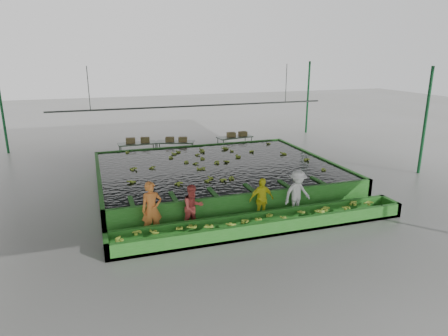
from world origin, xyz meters
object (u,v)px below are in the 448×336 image
object	(u,v)px
flotation_tank	(217,174)
worker_c	(261,200)
worker_b	(193,208)
worker_a	(152,209)
box_stack_right	(237,136)
worker_d	(297,193)
box_stack_left	(138,143)
packing_table_mid	(175,150)
packing_table_left	(138,151)
packing_table_right	(235,144)
sorting_trough	(264,224)
box_stack_mid	(176,142)

from	to	relation	value
flotation_tank	worker_c	bearing A→B (deg)	-86.91
worker_b	worker_a	bearing A→B (deg)	163.98
worker_b	box_stack_right	bearing A→B (deg)	46.09
worker_d	box_stack_left	size ratio (longest dim) A/B	1.34
box_stack_right	worker_c	bearing A→B (deg)	-105.57
worker_b	packing_table_mid	bearing A→B (deg)	65.61
packing_table_mid	worker_c	bearing A→B (deg)	-83.74
worker_a	packing_table_left	bearing A→B (deg)	79.67
worker_a	worker_b	world-z (taller)	worker_a
flotation_tank	packing_table_mid	distance (m)	5.07
flotation_tank	worker_c	xyz separation A→B (m)	(0.23, -4.30, 0.31)
flotation_tank	box_stack_left	size ratio (longest dim) A/B	8.05
box_stack_left	worker_a	bearing A→B (deg)	-94.38
worker_a	worker_d	bearing A→B (deg)	-6.15
worker_a	worker_c	xyz separation A→B (m)	(3.71, 0.00, -0.12)
packing_table_left	packing_table_right	distance (m)	5.52
sorting_trough	worker_d	xyz separation A→B (m)	(1.60, 0.80, 0.58)
worker_c	box_stack_mid	bearing A→B (deg)	92.37
worker_c	box_stack_right	world-z (taller)	worker_c
packing_table_right	worker_d	bearing A→B (deg)	-96.84
box_stack_left	worker_c	bearing A→B (deg)	-72.93
flotation_tank	box_stack_right	world-z (taller)	box_stack_right
worker_a	box_stack_right	world-z (taller)	worker_a
box_stack_left	box_stack_mid	distance (m)	2.05
worker_a	packing_table_left	size ratio (longest dim) A/B	0.88
worker_c	packing_table_mid	world-z (taller)	worker_c
worker_b	packing_table_right	distance (m)	10.72
worker_a	packing_table_mid	size ratio (longest dim) A/B	0.87
sorting_trough	box_stack_right	bearing A→B (deg)	74.38
packing_table_right	flotation_tank	bearing A→B (deg)	-117.67
worker_d	packing_table_left	world-z (taller)	worker_d
sorting_trough	worker_c	size ratio (longest dim) A/B	6.54
sorting_trough	box_stack_left	xyz separation A→B (m)	(-2.74, 10.46, 0.67)
sorting_trough	box_stack_mid	distance (m)	10.08
sorting_trough	packing_table_mid	world-z (taller)	packing_table_mid
packing_table_right	box_stack_right	distance (m)	0.49
worker_a	box_stack_left	distance (m)	9.69
worker_b	box_stack_left	size ratio (longest dim) A/B	1.24
box_stack_right	worker_b	bearing A→B (deg)	-117.89
worker_c	worker_a	bearing A→B (deg)	176.39
sorting_trough	box_stack_left	distance (m)	10.84
sorting_trough	packing_table_left	size ratio (longest dim) A/B	4.93
packing_table_left	worker_c	bearing A→B (deg)	-72.64
box_stack_mid	worker_b	bearing A→B (deg)	-98.78
box_stack_left	box_stack_right	bearing A→B (deg)	-1.23
flotation_tank	packing_table_right	distance (m)	5.91
worker_b	box_stack_right	distance (m)	10.80
worker_d	packing_table_left	bearing A→B (deg)	102.94
packing_table_left	packing_table_right	world-z (taller)	packing_table_right
worker_b	box_stack_left	xyz separation A→B (m)	(-0.58, 9.66, 0.16)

